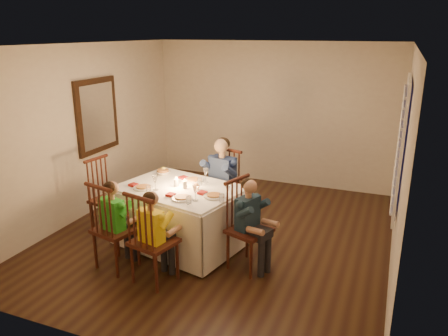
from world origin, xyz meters
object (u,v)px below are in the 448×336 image
at_px(child_green, 119,266).
at_px(child_yellow, 156,280).
at_px(chair_end, 249,267).
at_px(serving_bowl, 163,173).
at_px(child_teal, 249,267).
at_px(chair_near_right, 156,280).
at_px(chair_extra, 112,231).
at_px(chair_near_left, 119,266).
at_px(dining_table, 180,204).
at_px(adult, 221,223).
at_px(chair_adult, 221,223).

distance_m(child_green, child_yellow, 0.60).
distance_m(chair_end, serving_bowl, 1.84).
bearing_deg(serving_bowl, child_teal, -22.55).
bearing_deg(child_yellow, chair_near_right, -0.00).
height_order(chair_near_right, chair_extra, chair_near_right).
distance_m(chair_end, child_green, 1.60).
bearing_deg(child_green, chair_near_left, -0.00).
distance_m(chair_near_left, child_green, 0.00).
bearing_deg(child_green, chair_end, -145.75).
height_order(child_green, serving_bowl, serving_bowl).
relative_size(child_green, child_teal, 0.97).
bearing_deg(dining_table, child_green, -106.41).
xyz_separation_m(dining_table, child_yellow, (0.14, -0.92, -0.58)).
bearing_deg(adult, chair_end, -38.74).
height_order(adult, child_teal, adult).
bearing_deg(chair_near_right, child_green, 2.74).
xyz_separation_m(child_yellow, serving_bowl, (-0.61, 1.31, 0.85)).
height_order(child_yellow, serving_bowl, serving_bowl).
relative_size(chair_end, child_yellow, 1.01).
height_order(chair_extra, adult, adult).
height_order(chair_near_left, adult, adult).
xyz_separation_m(dining_table, adult, (0.25, 0.83, -0.58)).
relative_size(child_yellow, child_teal, 0.97).
xyz_separation_m(chair_near_right, adult, (0.11, 1.75, 0.00)).
bearing_deg(chair_extra, child_teal, -87.18).
relative_size(chair_adult, child_teal, 0.98).
relative_size(chair_adult, chair_extra, 1.03).
bearing_deg(serving_bowl, chair_extra, -148.98).
height_order(chair_near_right, adult, adult).
bearing_deg(chair_adult, serving_bowl, -133.55).
height_order(chair_near_left, chair_end, same).
xyz_separation_m(child_green, child_yellow, (0.59, -0.11, 0.00)).
bearing_deg(child_yellow, chair_near_left, 2.74).
height_order(chair_adult, chair_near_right, same).
distance_m(adult, child_green, 1.79).
distance_m(chair_near_left, serving_bowl, 1.47).
height_order(dining_table, chair_extra, dining_table).
height_order(dining_table, child_teal, dining_table).
bearing_deg(child_yellow, dining_table, -68.59).
distance_m(child_yellow, serving_bowl, 1.67).
height_order(chair_extra, child_green, child_green).
relative_size(dining_table, chair_end, 1.59).
xyz_separation_m(child_green, serving_bowl, (-0.02, 1.20, 0.85)).
bearing_deg(child_yellow, serving_bowl, -52.26).
distance_m(chair_near_right, child_green, 0.60).
relative_size(chair_near_left, child_yellow, 1.01).
xyz_separation_m(chair_near_left, chair_end, (1.49, 0.58, 0.00)).
distance_m(chair_adult, child_teal, 1.33).
bearing_deg(child_teal, chair_end, 0.00).
bearing_deg(child_yellow, child_teal, -130.04).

